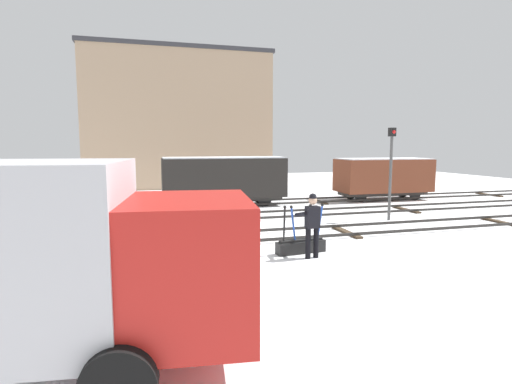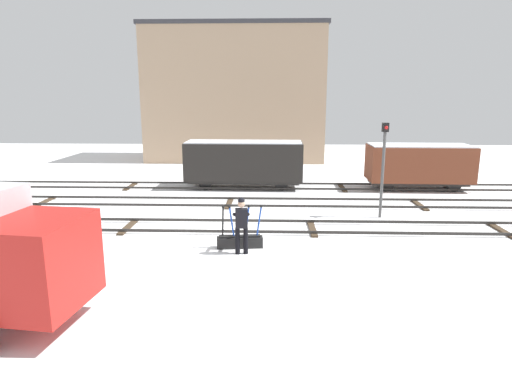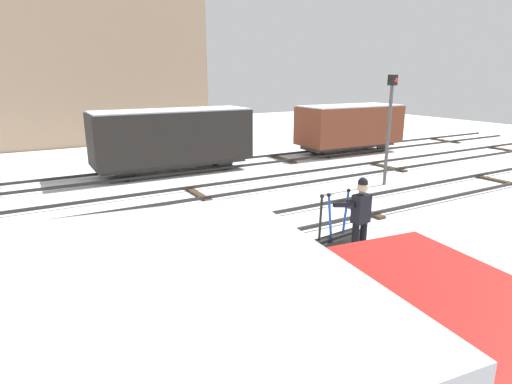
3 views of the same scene
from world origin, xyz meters
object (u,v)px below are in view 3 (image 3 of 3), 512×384
(rail_worker, at_px, (360,214))
(signal_post, at_px, (390,119))
(switch_lever_frame, at_px, (337,241))
(freight_car_mid_siding, at_px, (350,126))
(freight_car_back_track, at_px, (172,137))

(rail_worker, height_order, signal_post, signal_post)
(signal_post, bearing_deg, switch_lever_frame, -145.04)
(rail_worker, distance_m, signal_post, 7.20)
(switch_lever_frame, bearing_deg, rail_worker, -87.22)
(rail_worker, xyz_separation_m, signal_post, (5.48, 4.47, 1.33))
(rail_worker, distance_m, freight_car_mid_siding, 13.55)
(rail_worker, xyz_separation_m, freight_car_back_track, (-0.54, 10.23, 0.41))
(freight_car_back_track, bearing_deg, signal_post, -42.72)
(freight_car_back_track, bearing_deg, freight_car_mid_siding, 1.02)
(signal_post, relative_size, freight_car_mid_siding, 0.72)
(switch_lever_frame, height_order, rail_worker, rail_worker)
(freight_car_mid_siding, bearing_deg, signal_post, -119.11)
(switch_lever_frame, xyz_separation_m, freight_car_mid_siding, (8.97, 9.66, 1.14))
(switch_lever_frame, distance_m, signal_post, 7.13)
(switch_lever_frame, distance_m, rail_worker, 0.99)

